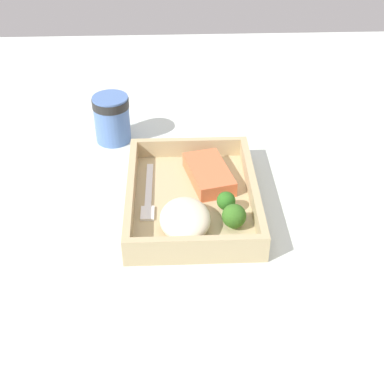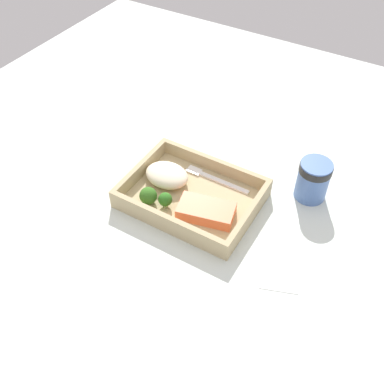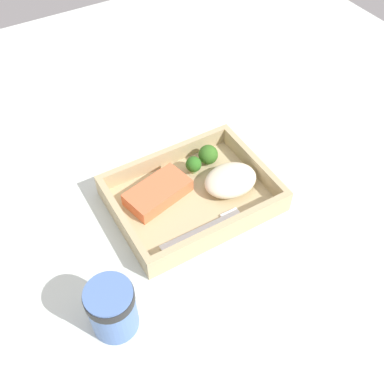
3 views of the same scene
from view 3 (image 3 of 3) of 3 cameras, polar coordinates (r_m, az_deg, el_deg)
The scene contains 10 objects.
ground_plane at distance 84.22cm, azimuth -0.00°, elevation -1.64°, with size 160.00×160.00×2.00cm, color silver.
takeout_tray at distance 82.99cm, azimuth -0.00°, elevation -0.95°, with size 28.70×21.51×1.20cm, color tan.
tray_rim at distance 81.22cm, azimuth -0.00°, elevation 0.10°, with size 28.70×21.51×3.45cm.
salmon_fillet at distance 81.76cm, azimuth -4.35°, elevation -0.06°, with size 11.80×6.36×2.67cm, color #E66A40.
mashed_potatoes at distance 83.09cm, azimuth 4.91°, elevation 1.51°, with size 10.17×7.94×3.79cm, color beige.
broccoli_floret_1 at distance 87.26cm, azimuth 2.06°, elevation 4.74°, with size 3.85×3.85×4.00cm.
broccoli_floret_2 at distance 85.27cm, azimuth 0.20°, elevation 3.50°, with size 3.05×3.05×3.69cm.
fork at distance 78.07cm, azimuth 1.87°, elevation -4.52°, with size 15.82×2.23×0.44cm.
paper_cup at distance 66.91cm, azimuth -10.15°, elevation -14.19°, with size 7.14×7.14×9.45cm.
receipt_slip at distance 82.09cm, azimuth -16.14°, elevation -5.07°, with size 7.27×14.39×0.24cm, color white.
Camera 3 is at (-26.83, -45.82, 64.38)cm, focal length 42.00 mm.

